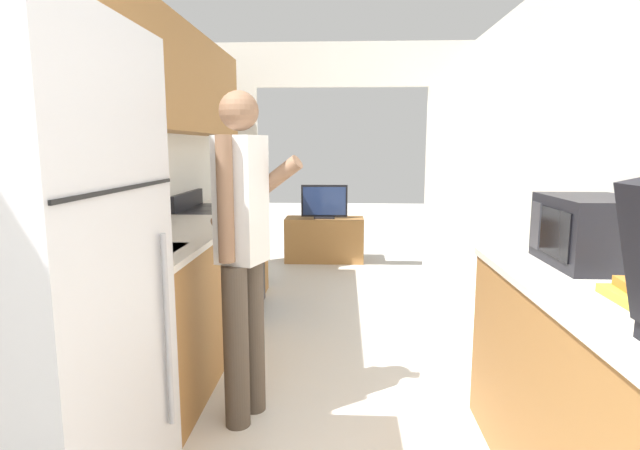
# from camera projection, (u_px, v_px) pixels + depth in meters

# --- Properties ---
(wall_left) EXTENTS (0.38, 6.98, 2.50)m
(wall_left) POSITION_uv_depth(u_px,v_px,m) (112.00, 133.00, 2.83)
(wall_left) COLOR silver
(wall_left) RESTS_ON ground_plane
(wall_right) EXTENTS (0.06, 6.98, 2.50)m
(wall_right) POSITION_uv_depth(u_px,v_px,m) (629.00, 188.00, 2.35)
(wall_right) COLOR silver
(wall_right) RESTS_ON ground_plane
(wall_far_with_doorway) EXTENTS (3.08, 0.06, 2.50)m
(wall_far_with_doorway) POSITION_uv_depth(u_px,v_px,m) (341.00, 145.00, 5.26)
(wall_far_with_doorway) COLOR silver
(wall_far_with_doorway) RESTS_ON ground_plane
(counter_left) EXTENTS (0.62, 3.09, 0.91)m
(counter_left) POSITION_uv_depth(u_px,v_px,m) (182.00, 296.00, 3.31)
(counter_left) COLOR #9E6B38
(counter_left) RESTS_ON ground_plane
(counter_right) EXTENTS (0.62, 1.87, 0.91)m
(counter_right) POSITION_uv_depth(u_px,v_px,m) (624.00, 424.00, 1.79)
(counter_right) COLOR #9E6B38
(counter_right) RESTS_ON ground_plane
(refrigerator) EXTENTS (0.73, 0.81, 1.83)m
(refrigerator) POSITION_uv_depth(u_px,v_px,m) (22.00, 315.00, 1.58)
(refrigerator) COLOR #B7B7BC
(refrigerator) RESTS_ON ground_plane
(range_oven) EXTENTS (0.66, 0.79, 1.05)m
(range_oven) POSITION_uv_depth(u_px,v_px,m) (222.00, 259.00, 4.37)
(range_oven) COLOR black
(range_oven) RESTS_ON ground_plane
(person) EXTENTS (0.54, 0.45, 1.71)m
(person) POSITION_uv_depth(u_px,v_px,m) (242.00, 249.00, 2.55)
(person) COLOR #4C4238
(person) RESTS_ON ground_plane
(microwave) EXTENTS (0.37, 0.50, 0.31)m
(microwave) POSITION_uv_depth(u_px,v_px,m) (592.00, 231.00, 2.23)
(microwave) COLOR black
(microwave) RESTS_ON counter_right
(tv_cabinet) EXTENTS (0.98, 0.42, 0.55)m
(tv_cabinet) POSITION_uv_depth(u_px,v_px,m) (324.00, 239.00, 6.32)
(tv_cabinet) COLOR #9E6B38
(tv_cabinet) RESTS_ON ground_plane
(television) EXTENTS (0.57, 0.16, 0.42)m
(television) POSITION_uv_depth(u_px,v_px,m) (324.00, 202.00, 6.20)
(television) COLOR black
(television) RESTS_ON tv_cabinet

